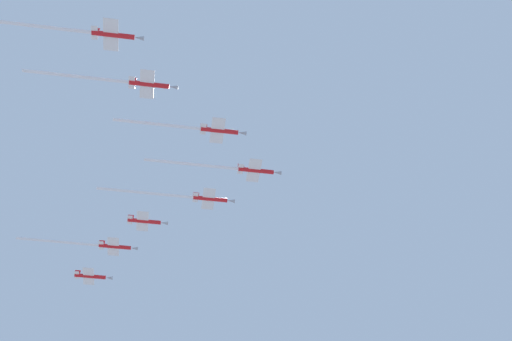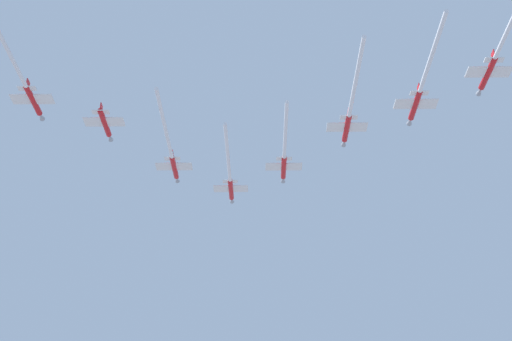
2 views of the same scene
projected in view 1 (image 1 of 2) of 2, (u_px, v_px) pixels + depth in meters
jet_lead at (229, 168)px, 192.84m from camera, size 38.33×8.96×2.59m
jet_port_inner at (182, 196)px, 200.83m from camera, size 39.93×8.96×2.59m
jet_starboard_inner at (196, 128)px, 182.70m from camera, size 35.16×8.96×2.59m
jet_port_outer at (145, 221)px, 209.47m from camera, size 12.37×8.96×2.59m
jet_starboard_outer at (119, 81)px, 171.17m from camera, size 38.03×8.96×2.59m
jet_center_rear at (92, 245)px, 217.00m from camera, size 37.54×8.96×2.59m
jet_port_trail at (85, 32)px, 161.32m from camera, size 35.81×8.96×2.59m
jet_starboard_trail at (91, 276)px, 224.37m from camera, size 12.37×8.96×2.59m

